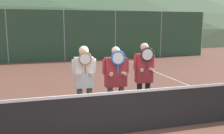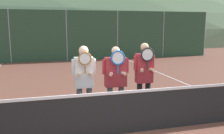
% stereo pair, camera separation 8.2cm
% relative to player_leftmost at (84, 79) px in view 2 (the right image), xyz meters
% --- Properties ---
extents(ground_plane, '(120.00, 120.00, 0.00)m').
position_rel_player_leftmost_xyz_m(ground_plane, '(0.60, -0.75, -1.07)').
color(ground_plane, brown).
extents(hill_distant, '(141.01, 78.34, 27.42)m').
position_rel_player_leftmost_xyz_m(hill_distant, '(0.60, 53.53, -1.07)').
color(hill_distant, '#5B7551').
rests_on(hill_distant, ground_plane).
extents(clubhouse_building, '(15.02, 5.50, 3.43)m').
position_rel_player_leftmost_xyz_m(clubhouse_building, '(0.23, 18.15, 0.66)').
color(clubhouse_building, beige).
rests_on(clubhouse_building, ground_plane).
extents(fence_back, '(20.11, 0.06, 3.16)m').
position_rel_player_leftmost_xyz_m(fence_back, '(0.60, 10.47, 0.51)').
color(fence_back, gray).
rests_on(fence_back, ground_plane).
extents(tennis_net, '(10.30, 0.09, 1.03)m').
position_rel_player_leftmost_xyz_m(tennis_net, '(0.60, -0.75, -0.59)').
color(tennis_net, gray).
rests_on(tennis_net, ground_plane).
extents(court_line_right_sideline, '(0.05, 16.00, 0.01)m').
position_rel_player_leftmost_xyz_m(court_line_right_sideline, '(4.43, 2.25, -1.07)').
color(court_line_right_sideline, white).
rests_on(court_line_right_sideline, ground_plane).
extents(player_leftmost, '(0.55, 0.34, 1.81)m').
position_rel_player_leftmost_xyz_m(player_leftmost, '(0.00, 0.00, 0.00)').
color(player_leftmost, '#56565B').
rests_on(player_leftmost, ground_plane).
extents(player_center_left, '(0.63, 0.34, 1.78)m').
position_rel_player_leftmost_xyz_m(player_center_left, '(0.73, -0.06, -0.01)').
color(player_center_left, '#56565B').
rests_on(player_center_left, ground_plane).
extents(player_center_right, '(0.54, 0.34, 1.85)m').
position_rel_player_leftmost_xyz_m(player_center_right, '(1.46, 0.01, 0.01)').
color(player_center_right, black).
rests_on(player_center_right, ground_plane).
extents(car_left_of_center, '(4.14, 2.09, 1.78)m').
position_rel_player_leftmost_xyz_m(car_left_of_center, '(-0.63, 12.95, -0.17)').
color(car_left_of_center, '#B2B7BC').
rests_on(car_left_of_center, ground_plane).
extents(car_center, '(4.67, 2.08, 1.89)m').
position_rel_player_leftmost_xyz_m(car_center, '(4.33, 13.04, -0.12)').
color(car_center, navy).
rests_on(car_center, ground_plane).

